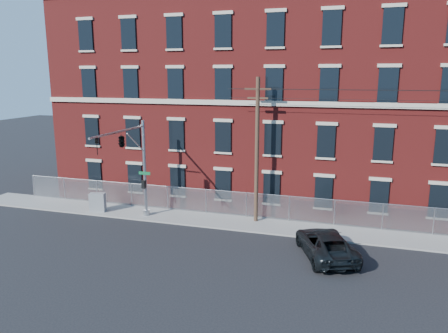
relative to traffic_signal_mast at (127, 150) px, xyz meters
name	(u,v)px	position (x,y,z in m)	size (l,w,h in m)	color
ground	(203,249)	(6.00, -2.18, -5.39)	(140.00, 140.00, 0.00)	black
sidewalk	(409,240)	(18.00, 2.82, -5.33)	(65.00, 3.00, 0.12)	gray
mill_building	(405,102)	(18.00, 11.75, 2.76)	(55.30, 14.32, 16.30)	maroon
chain_link_fence	(408,218)	(18.00, 4.12, -4.33)	(59.06, 0.06, 1.85)	#A5A8AD
traffic_signal_mast	(127,150)	(0.00, 0.00, 0.00)	(0.90, 6.75, 7.00)	#9EA0A5
utility_pole_near	(257,148)	(8.00, 3.42, -0.05)	(1.80, 0.28, 10.00)	#483124
pickup_truck	(326,244)	(13.10, -1.09, -4.63)	(2.52, 5.47, 1.52)	black
utility_cabinet	(98,202)	(-3.89, 2.02, -4.55)	(1.14, 0.57, 1.43)	gray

